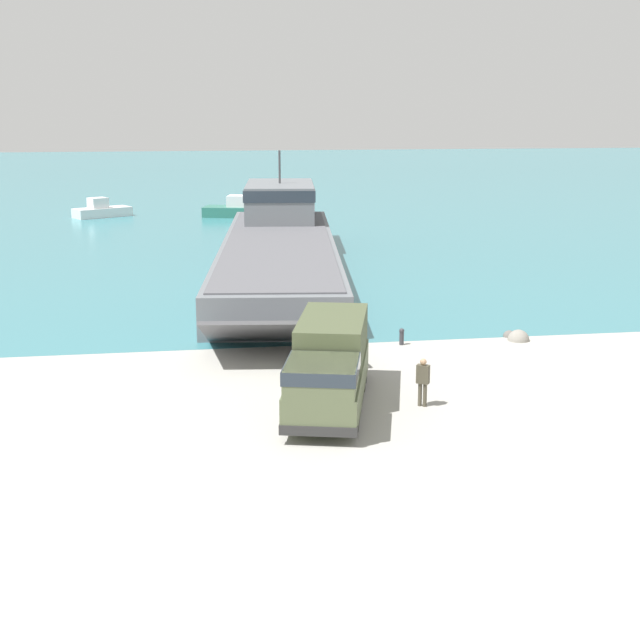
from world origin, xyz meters
TOP-DOWN VIEW (x-y plane):
  - ground_plane at (0.00, 0.00)m, footprint 240.00×240.00m
  - water_surface at (0.00, 96.17)m, footprint 240.00×180.00m
  - landing_craft at (1.06, 26.04)m, footprint 10.94×38.38m
  - military_truck at (-0.30, -2.09)m, footprint 4.28×8.06m
  - soldier_on_ramp at (2.94, -2.59)m, footprint 0.50×0.44m
  - moored_boat_a at (0.99, 53.82)m, footprint 8.79×4.75m
  - moored_boat_b at (-12.73, 55.86)m, footprint 5.68×4.49m
  - moored_boat_c at (2.42, 48.78)m, footprint 4.16×8.12m
  - mooring_bollard at (4.24, 5.62)m, footprint 0.23×0.23m
  - shoreline_rock_a at (9.47, 6.25)m, footprint 0.58×0.58m
  - shoreline_rock_b at (9.64, 5.54)m, footprint 0.98×0.98m

SIDE VIEW (x-z plane):
  - ground_plane at x=0.00m, z-range 0.00..0.00m
  - shoreline_rock_a at x=9.47m, z-range -0.29..0.29m
  - shoreline_rock_b at x=9.64m, z-range -0.49..0.49m
  - water_surface at x=0.00m, z-range 0.00..0.01m
  - mooring_bollard at x=4.24m, z-range 0.03..0.78m
  - moored_boat_c at x=2.42m, z-range -0.25..1.23m
  - moored_boat_b at x=-12.73m, z-range -0.31..1.54m
  - moored_boat_a at x=0.99m, z-range -0.34..1.69m
  - soldier_on_ramp at x=2.94m, z-range 0.14..1.87m
  - military_truck at x=-0.30m, z-range 0.05..2.99m
  - landing_craft at x=1.06m, z-range -1.89..5.25m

